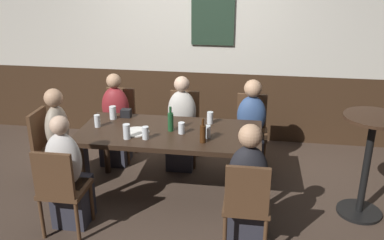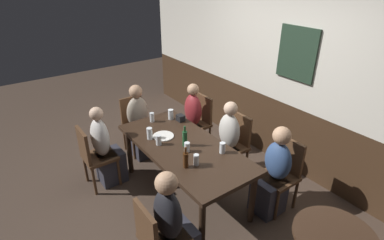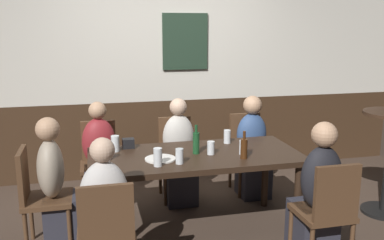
{
  "view_description": "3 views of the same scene",
  "coord_description": "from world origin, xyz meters",
  "px_view_note": "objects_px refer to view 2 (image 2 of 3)",
  "views": [
    {
      "loc": [
        0.83,
        -3.94,
        2.42
      ],
      "look_at": [
        0.23,
        0.03,
        0.87
      ],
      "focal_mm": 39.32,
      "sensor_mm": 36.0,
      "label": 1
    },
    {
      "loc": [
        2.59,
        -1.73,
        2.66
      ],
      "look_at": [
        0.09,
        0.06,
        1.1
      ],
      "focal_mm": 28.24,
      "sensor_mm": 36.0,
      "label": 2
    },
    {
      "loc": [
        -0.89,
        -3.53,
        1.86
      ],
      "look_at": [
        -0.04,
        -0.05,
        1.07
      ],
      "focal_mm": 39.57,
      "sensor_mm": 36.0,
      "label": 3
    }
  ],
  "objects_px": {
    "chair_right_far": "(282,171)",
    "chair_left_far": "(199,120)",
    "tumbler_short": "(152,118)",
    "tumbler_water": "(196,160)",
    "person_left_near": "(106,152)",
    "highball_clear": "(187,147)",
    "person_right_far": "(273,177)",
    "person_mid_far": "(226,147)",
    "condiment_caddy": "(181,118)",
    "person_left_far": "(191,124)",
    "plate_white_large": "(163,136)",
    "chair_left_near": "(94,154)",
    "beer_glass_tall": "(159,140)",
    "chair_mid_far": "(235,142)",
    "person_head_west": "(140,126)",
    "person_right_near": "(173,230)",
    "beer_glass_half": "(150,134)",
    "pint_glass_stout": "(222,148)",
    "dining_table": "(184,151)",
    "pint_glass_amber": "(171,115)",
    "chair_right_near": "(158,237)",
    "chair_head_west": "(135,122)",
    "beer_bottle_brown": "(186,160)",
    "beer_bottle_green": "(185,138)"
  },
  "relations": [
    {
      "from": "chair_right_far",
      "to": "chair_left_far",
      "type": "height_order",
      "value": "same"
    },
    {
      "from": "person_left_near",
      "to": "highball_clear",
      "type": "distance_m",
      "value": 1.2
    },
    {
      "from": "person_left_far",
      "to": "dining_table",
      "type": "bearing_deg",
      "value": -39.74
    },
    {
      "from": "tumbler_short",
      "to": "plate_white_large",
      "type": "bearing_deg",
      "value": -10.84
    },
    {
      "from": "pint_glass_amber",
      "to": "person_left_near",
      "type": "bearing_deg",
      "value": -98.33
    },
    {
      "from": "person_right_far",
      "to": "tumbler_water",
      "type": "distance_m",
      "value": 0.96
    },
    {
      "from": "pint_glass_stout",
      "to": "person_right_near",
      "type": "bearing_deg",
      "value": -65.49
    },
    {
      "from": "dining_table",
      "to": "condiment_caddy",
      "type": "distance_m",
      "value": 0.67
    },
    {
      "from": "tumbler_short",
      "to": "chair_left_near",
      "type": "bearing_deg",
      "value": -93.39
    },
    {
      "from": "person_head_west",
      "to": "chair_right_far",
      "type": "bearing_deg",
      "value": 22.84
    },
    {
      "from": "pint_glass_amber",
      "to": "pint_glass_stout",
      "type": "distance_m",
      "value": 1.08
    },
    {
      "from": "person_left_far",
      "to": "person_left_near",
      "type": "bearing_deg",
      "value": -90.0
    },
    {
      "from": "beer_glass_half",
      "to": "person_left_near",
      "type": "bearing_deg",
      "value": -135.9
    },
    {
      "from": "pint_glass_amber",
      "to": "person_head_west",
      "type": "bearing_deg",
      "value": -153.47
    },
    {
      "from": "chair_left_far",
      "to": "pint_glass_stout",
      "type": "xyz_separation_m",
      "value": [
        1.22,
        -0.58,
        0.3
      ]
    },
    {
      "from": "chair_left_near",
      "to": "condiment_caddy",
      "type": "bearing_deg",
      "value": 77.49
    },
    {
      "from": "dining_table",
      "to": "person_head_west",
      "type": "relative_size",
      "value": 1.66
    },
    {
      "from": "person_right_near",
      "to": "beer_glass_half",
      "type": "relative_size",
      "value": 7.6
    },
    {
      "from": "person_right_near",
      "to": "beer_glass_half",
      "type": "height_order",
      "value": "person_right_near"
    },
    {
      "from": "chair_head_west",
      "to": "person_mid_far",
      "type": "xyz_separation_m",
      "value": [
        1.36,
        0.69,
        -0.03
      ]
    },
    {
      "from": "person_left_near",
      "to": "person_right_far",
      "type": "bearing_deg",
      "value": 39.75
    },
    {
      "from": "person_left_far",
      "to": "plate_white_large",
      "type": "distance_m",
      "value": 0.97
    },
    {
      "from": "person_left_far",
      "to": "person_left_near",
      "type": "xyz_separation_m",
      "value": [
        0.0,
        -1.38,
        0.0
      ]
    },
    {
      "from": "pint_glass_stout",
      "to": "chair_right_near",
      "type": "bearing_deg",
      "value": -68.67
    },
    {
      "from": "person_mid_far",
      "to": "condiment_caddy",
      "type": "bearing_deg",
      "value": -147.73
    },
    {
      "from": "chair_left_far",
      "to": "beer_glass_tall",
      "type": "bearing_deg",
      "value": -59.71
    },
    {
      "from": "chair_mid_far",
      "to": "pint_glass_stout",
      "type": "xyz_separation_m",
      "value": [
        0.39,
        -0.58,
        0.3
      ]
    },
    {
      "from": "chair_right_far",
      "to": "pint_glass_stout",
      "type": "height_order",
      "value": "chair_right_far"
    },
    {
      "from": "chair_head_west",
      "to": "person_right_far",
      "type": "height_order",
      "value": "person_right_far"
    },
    {
      "from": "person_head_west",
      "to": "person_left_near",
      "type": "distance_m",
      "value": 0.78
    },
    {
      "from": "person_right_far",
      "to": "person_left_far",
      "type": "height_order",
      "value": "person_left_far"
    },
    {
      "from": "highball_clear",
      "to": "beer_glass_tall",
      "type": "distance_m",
      "value": 0.38
    },
    {
      "from": "chair_left_far",
      "to": "chair_head_west",
      "type": "relative_size",
      "value": 1.0
    },
    {
      "from": "chair_mid_far",
      "to": "person_head_west",
      "type": "distance_m",
      "value": 1.47
    },
    {
      "from": "chair_left_near",
      "to": "person_mid_far",
      "type": "xyz_separation_m",
      "value": [
        0.83,
        1.54,
        -0.03
      ]
    },
    {
      "from": "highball_clear",
      "to": "person_left_near",
      "type": "bearing_deg",
      "value": -146.11
    },
    {
      "from": "tumbler_water",
      "to": "plate_white_large",
      "type": "xyz_separation_m",
      "value": [
        -0.74,
        0.02,
        -0.05
      ]
    },
    {
      "from": "person_right_far",
      "to": "person_mid_far",
      "type": "bearing_deg",
      "value": -179.98
    },
    {
      "from": "beer_glass_tall",
      "to": "beer_glass_half",
      "type": "distance_m",
      "value": 0.19
    },
    {
      "from": "person_left_near",
      "to": "plate_white_large",
      "type": "height_order",
      "value": "person_left_near"
    },
    {
      "from": "chair_left_near",
      "to": "pint_glass_stout",
      "type": "relative_size",
      "value": 6.69
    },
    {
      "from": "person_right_far",
      "to": "beer_bottle_green",
      "type": "distance_m",
      "value": 1.13
    },
    {
      "from": "highball_clear",
      "to": "beer_bottle_brown",
      "type": "distance_m",
      "value": 0.31
    },
    {
      "from": "person_right_far",
      "to": "beer_bottle_brown",
      "type": "height_order",
      "value": "person_right_far"
    },
    {
      "from": "pint_glass_amber",
      "to": "chair_left_near",
      "type": "bearing_deg",
      "value": -97.12
    },
    {
      "from": "person_head_west",
      "to": "condiment_caddy",
      "type": "height_order",
      "value": "person_head_west"
    },
    {
      "from": "tumbler_short",
      "to": "tumbler_water",
      "type": "xyz_separation_m",
      "value": [
        1.19,
        -0.11,
        -0.0
      ]
    },
    {
      "from": "person_left_near",
      "to": "pint_glass_stout",
      "type": "relative_size",
      "value": 8.63
    },
    {
      "from": "chair_right_far",
      "to": "person_right_far",
      "type": "xyz_separation_m",
      "value": [
        0.0,
        -0.16,
        -0.02
      ]
    },
    {
      "from": "dining_table",
      "to": "plate_white_large",
      "type": "distance_m",
      "value": 0.35
    }
  ]
}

